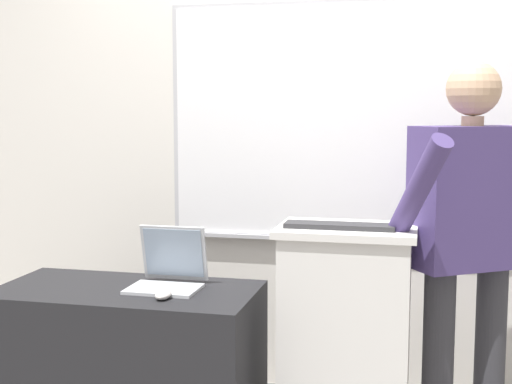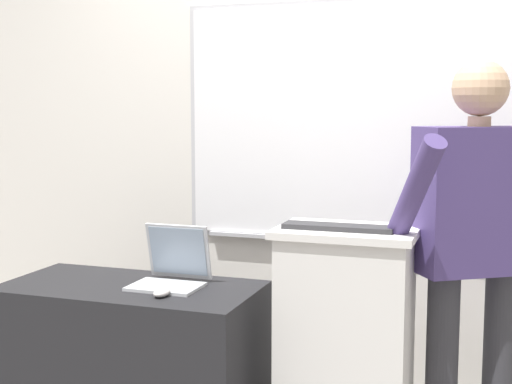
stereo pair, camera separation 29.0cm
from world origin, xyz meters
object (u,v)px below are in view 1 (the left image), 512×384
object	(u,v)px
side_desk	(128,368)
laptop	(169,269)
lectern_podium	(345,341)
computer_mouse_by_laptop	(163,295)
person_presenter	(469,227)
wireless_keyboard	(340,226)

from	to	relation	value
side_desk	laptop	bearing A→B (deg)	24.95
lectern_podium	computer_mouse_by_laptop	bearing A→B (deg)	-159.39
side_desk	person_presenter	xyz separation A→B (m)	(1.39, 0.32, 0.61)
lectern_podium	side_desk	size ratio (longest dim) A/B	0.88
laptop	wireless_keyboard	size ratio (longest dim) A/B	0.67
wireless_keyboard	side_desk	bearing A→B (deg)	-174.20
lectern_podium	side_desk	world-z (taller)	lectern_podium
side_desk	laptop	distance (m)	0.46
lectern_podium	laptop	size ratio (longest dim) A/B	3.30
laptop	computer_mouse_by_laptop	size ratio (longest dim) A/B	2.93
laptop	computer_mouse_by_laptop	xyz separation A→B (m)	(0.05, -0.20, -0.06)
lectern_podium	wireless_keyboard	world-z (taller)	wireless_keyboard
person_presenter	wireless_keyboard	world-z (taller)	person_presenter
side_desk	wireless_keyboard	distance (m)	1.09
person_presenter	computer_mouse_by_laptop	bearing A→B (deg)	167.23
person_presenter	lectern_podium	bearing A→B (deg)	167.07
side_desk	person_presenter	distance (m)	1.55
lectern_podium	side_desk	xyz separation A→B (m)	(-0.91, -0.14, -0.14)
lectern_podium	wireless_keyboard	bearing A→B (deg)	-116.02
lectern_podium	laptop	distance (m)	0.80
laptop	side_desk	bearing A→B (deg)	-155.05
side_desk	computer_mouse_by_laptop	world-z (taller)	computer_mouse_by_laptop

